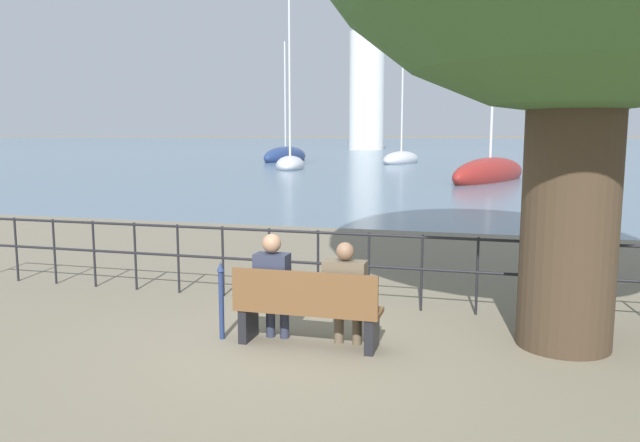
# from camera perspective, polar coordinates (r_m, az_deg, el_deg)

# --- Properties ---
(ground_plane) EXTENTS (1000.00, 1000.00, 0.00)m
(ground_plane) POSITION_cam_1_polar(r_m,az_deg,el_deg) (7.29, -1.05, -11.22)
(ground_plane) COLOR #7A705B
(harbor_water) EXTENTS (600.00, 300.00, 0.01)m
(harbor_water) POSITION_cam_1_polar(r_m,az_deg,el_deg) (165.27, 14.68, 6.96)
(harbor_water) COLOR slate
(harbor_water) RESTS_ON ground_plane
(park_bench) EXTENTS (1.67, 0.45, 0.90)m
(park_bench) POSITION_cam_1_polar(r_m,az_deg,el_deg) (7.11, -1.20, -8.13)
(park_bench) COLOR brown
(park_bench) RESTS_ON ground_plane
(seated_person_left) EXTENTS (0.39, 0.35, 1.27)m
(seated_person_left) POSITION_cam_1_polar(r_m,az_deg,el_deg) (7.23, -4.31, -5.64)
(seated_person_left) COLOR #2D3347
(seated_person_left) RESTS_ON ground_plane
(seated_person_right) EXTENTS (0.48, 0.35, 1.22)m
(seated_person_right) POSITION_cam_1_polar(r_m,az_deg,el_deg) (7.01, 2.35, -6.31)
(seated_person_right) COLOR brown
(seated_person_right) RESTS_ON ground_plane
(promenade_railing) EXTENTS (12.44, 0.04, 1.05)m
(promenade_railing) POSITION_cam_1_polar(r_m,az_deg,el_deg) (8.73, 2.13, -3.27)
(promenade_railing) COLOR black
(promenade_railing) RESTS_ON ground_plane
(closed_umbrella) EXTENTS (0.09, 0.09, 0.93)m
(closed_umbrella) POSITION_cam_1_polar(r_m,az_deg,el_deg) (7.43, -9.02, -6.80)
(closed_umbrella) COLOR navy
(closed_umbrella) RESTS_ON ground_plane
(sailboat_0) EXTENTS (4.54, 7.87, 9.52)m
(sailboat_0) POSITION_cam_1_polar(r_m,az_deg,el_deg) (32.67, 15.25, 4.20)
(sailboat_0) COLOR maroon
(sailboat_0) RESTS_ON ground_plane
(sailboat_3) EXTENTS (3.24, 6.40, 7.99)m
(sailboat_3) POSITION_cam_1_polar(r_m,az_deg,el_deg) (50.80, 7.43, 5.62)
(sailboat_3) COLOR silver
(sailboat_3) RESTS_ON ground_plane
(sailboat_4) EXTENTS (3.01, 5.54, 12.47)m
(sailboat_4) POSITION_cam_1_polar(r_m,az_deg,el_deg) (42.44, -2.75, 5.28)
(sailboat_4) COLOR silver
(sailboat_4) RESTS_ON ground_plane
(sailboat_5) EXTENTS (2.83, 7.33, 10.53)m
(sailboat_5) POSITION_cam_1_polar(r_m,az_deg,el_deg) (53.89, -3.17, 5.91)
(sailboat_5) COLOR navy
(sailboat_5) RESTS_ON ground_plane
(harbor_lighthouse) EXTENTS (5.01, 5.01, 20.21)m
(harbor_lighthouse) POSITION_cam_1_polar(r_m,az_deg,el_deg) (91.19, 4.31, 12.43)
(harbor_lighthouse) COLOR white
(harbor_lighthouse) RESTS_ON ground_plane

